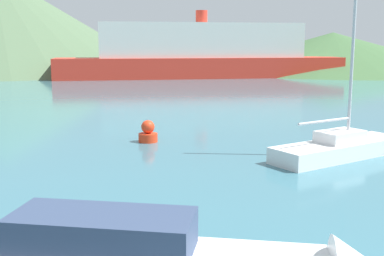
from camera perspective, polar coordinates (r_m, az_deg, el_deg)
sailboat_inner at (r=19.61m, az=17.10°, el=-2.04°), size 6.07×4.57×9.27m
ferry_distant at (r=63.87m, az=1.12°, el=8.77°), size 38.21×11.29×8.69m
buoy_marker at (r=21.85m, az=-5.24°, el=-0.59°), size 0.87×0.87×1.00m
hill_central at (r=87.85m, az=-11.71°, el=9.05°), size 50.22×50.22×6.72m
hill_east at (r=84.11m, az=16.28°, el=8.68°), size 44.32×44.32×6.29m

